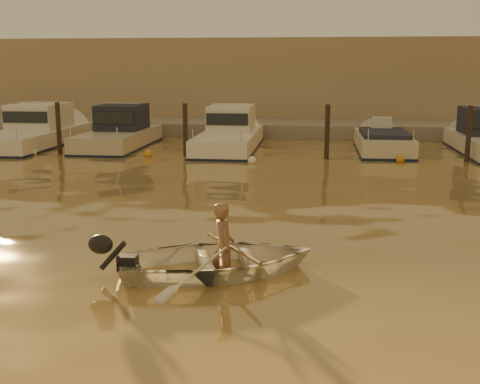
# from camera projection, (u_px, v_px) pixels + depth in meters

# --- Properties ---
(ground_plane) EXTENTS (160.00, 160.00, 0.00)m
(ground_plane) POSITION_uv_depth(u_px,v_px,m) (356.00, 303.00, 8.79)
(ground_plane) COLOR olive
(ground_plane) RESTS_ON ground
(dinghy) EXTENTS (3.93, 3.36, 0.69)m
(dinghy) POSITION_uv_depth(u_px,v_px,m) (218.00, 260.00, 10.03)
(dinghy) COLOR white
(dinghy) RESTS_ON ground_plane
(person) EXTENTS (0.52, 0.63, 1.50)m
(person) POSITION_uv_depth(u_px,v_px,m) (224.00, 247.00, 10.00)
(person) COLOR #8D6046
(person) RESTS_ON dinghy
(outboard_motor) EXTENTS (0.98, 0.68, 0.70)m
(outboard_motor) POSITION_uv_depth(u_px,v_px,m) (127.00, 263.00, 9.69)
(outboard_motor) COLOR black
(outboard_motor) RESTS_ON dinghy
(oar_port) EXTENTS (1.16, 1.82, 0.13)m
(oar_port) POSITION_uv_depth(u_px,v_px,m) (232.00, 248.00, 10.04)
(oar_port) COLOR brown
(oar_port) RESTS_ON dinghy
(oar_starboard) EXTENTS (0.42, 2.08, 0.13)m
(oar_starboard) POSITION_uv_depth(u_px,v_px,m) (221.00, 248.00, 10.00)
(oar_starboard) COLOR brown
(oar_starboard) RESTS_ON dinghy
(moored_boat_0) EXTENTS (2.54, 7.97, 1.75)m
(moored_boat_0) POSITION_uv_depth(u_px,v_px,m) (33.00, 131.00, 25.71)
(moored_boat_0) COLOR white
(moored_boat_0) RESTS_ON ground_plane
(moored_boat_1) EXTENTS (2.25, 6.70, 1.75)m
(moored_boat_1) POSITION_uv_depth(u_px,v_px,m) (118.00, 132.00, 25.26)
(moored_boat_1) COLOR beige
(moored_boat_1) RESTS_ON ground_plane
(moored_boat_2) EXTENTS (2.21, 7.44, 1.75)m
(moored_boat_2) POSITION_uv_depth(u_px,v_px,m) (229.00, 134.00, 24.69)
(moored_boat_2) COLOR white
(moored_boat_2) RESTS_ON ground_plane
(moored_boat_3) EXTENTS (1.98, 5.75, 0.95)m
(moored_boat_3) POSITION_uv_depth(u_px,v_px,m) (383.00, 146.00, 24.02)
(moored_boat_3) COLOR beige
(moored_boat_3) RESTS_ON ground_plane
(piling_0) EXTENTS (0.18, 0.18, 2.20)m
(piling_0) POSITION_uv_depth(u_px,v_px,m) (59.00, 131.00, 23.26)
(piling_0) COLOR #2D2319
(piling_0) RESTS_ON ground_plane
(piling_1) EXTENTS (0.18, 0.18, 2.20)m
(piling_1) POSITION_uv_depth(u_px,v_px,m) (185.00, 133.00, 22.66)
(piling_1) COLOR #2D2319
(piling_1) RESTS_ON ground_plane
(piling_2) EXTENTS (0.18, 0.18, 2.20)m
(piling_2) POSITION_uv_depth(u_px,v_px,m) (327.00, 135.00, 22.02)
(piling_2) COLOR #2D2319
(piling_2) RESTS_ON ground_plane
(piling_3) EXTENTS (0.18, 0.18, 2.20)m
(piling_3) POSITION_uv_depth(u_px,v_px,m) (468.00, 137.00, 21.42)
(piling_3) COLOR #2D2319
(piling_3) RESTS_ON ground_plane
(fender_a) EXTENTS (0.30, 0.30, 0.30)m
(fender_a) POSITION_uv_depth(u_px,v_px,m) (33.00, 152.00, 23.15)
(fender_a) COLOR silver
(fender_a) RESTS_ON ground_plane
(fender_b) EXTENTS (0.30, 0.30, 0.30)m
(fender_b) POSITION_uv_depth(u_px,v_px,m) (148.00, 154.00, 22.79)
(fender_b) COLOR orange
(fender_b) RESTS_ON ground_plane
(fender_c) EXTENTS (0.30, 0.30, 0.30)m
(fender_c) POSITION_uv_depth(u_px,v_px,m) (252.00, 161.00, 21.19)
(fender_c) COLOR white
(fender_c) RESTS_ON ground_plane
(fender_d) EXTENTS (0.30, 0.30, 0.30)m
(fender_d) POSITION_uv_depth(u_px,v_px,m) (400.00, 160.00, 21.41)
(fender_d) COLOR orange
(fender_d) RESTS_ON ground_plane
(quay) EXTENTS (52.00, 4.00, 1.00)m
(quay) POSITION_uv_depth(u_px,v_px,m) (328.00, 132.00, 29.63)
(quay) COLOR gray
(quay) RESTS_ON ground_plane
(waterfront_building) EXTENTS (46.00, 7.00, 4.80)m
(waterfront_building) POSITION_uv_depth(u_px,v_px,m) (327.00, 83.00, 34.50)
(waterfront_building) COLOR #9E8466
(waterfront_building) RESTS_ON quay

